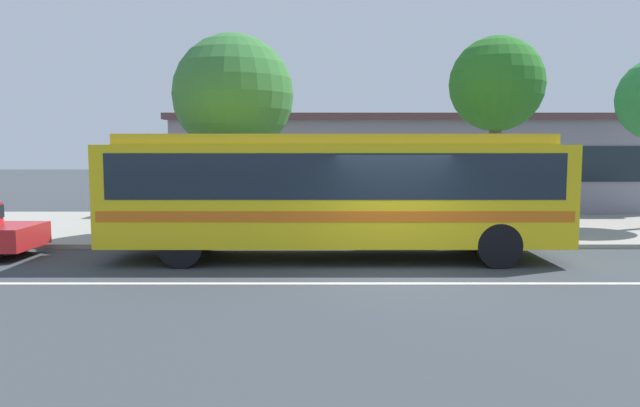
% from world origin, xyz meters
% --- Properties ---
extents(ground_plane, '(120.00, 120.00, 0.00)m').
position_xyz_m(ground_plane, '(0.00, 0.00, 0.00)').
color(ground_plane, '#363C42').
extents(sidewalk_slab, '(60.00, 8.00, 0.12)m').
position_xyz_m(sidewalk_slab, '(0.00, 7.18, 0.06)').
color(sidewalk_slab, gray).
rests_on(sidewalk_slab, ground_plane).
extents(lane_stripe_center, '(56.00, 0.16, 0.01)m').
position_xyz_m(lane_stripe_center, '(0.00, -0.80, 0.00)').
color(lane_stripe_center, silver).
rests_on(lane_stripe_center, ground_plane).
extents(transit_bus, '(10.67, 2.51, 2.96)m').
position_xyz_m(transit_bus, '(-1.26, 1.83, 1.72)').
color(transit_bus, gold).
rests_on(transit_bus, ground_plane).
extents(pedestrian_waiting_near_sign, '(0.48, 0.48, 1.71)m').
position_xyz_m(pedestrian_waiting_near_sign, '(4.20, 4.78, 1.12)').
color(pedestrian_waiting_near_sign, '#192E48').
rests_on(pedestrian_waiting_near_sign, sidewalk_slab).
extents(pedestrian_walking_along_curb, '(0.45, 0.45, 1.66)m').
position_xyz_m(pedestrian_walking_along_curb, '(-3.40, 4.13, 1.09)').
color(pedestrian_walking_along_curb, '#7B7154').
rests_on(pedestrian_walking_along_curb, sidewalk_slab).
extents(bus_stop_sign, '(0.09, 0.44, 2.56)m').
position_xyz_m(bus_stop_sign, '(3.02, 3.90, 1.76)').
color(bus_stop_sign, gray).
rests_on(bus_stop_sign, sidewalk_slab).
extents(street_tree_near_stop, '(3.52, 3.52, 5.83)m').
position_xyz_m(street_tree_near_stop, '(-4.14, 5.29, 4.17)').
color(street_tree_near_stop, brown).
rests_on(street_tree_near_stop, sidewalk_slab).
extents(street_tree_mid_block, '(2.80, 2.80, 5.82)m').
position_xyz_m(street_tree_mid_block, '(3.64, 5.59, 4.49)').
color(street_tree_mid_block, brown).
rests_on(street_tree_mid_block, sidewalk_slab).
extents(station_building, '(19.39, 7.41, 3.95)m').
position_xyz_m(station_building, '(2.18, 13.65, 1.99)').
color(station_building, gray).
rests_on(station_building, ground_plane).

